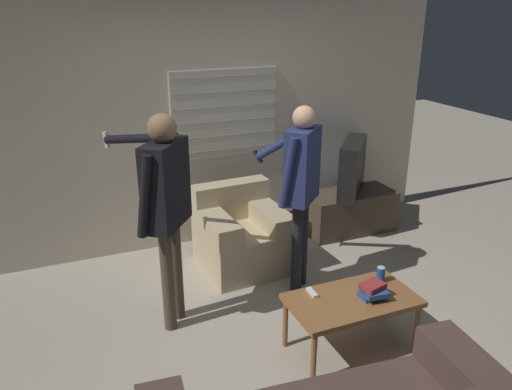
{
  "coord_description": "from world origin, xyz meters",
  "views": [
    {
      "loc": [
        -1.56,
        -2.89,
        2.47
      ],
      "look_at": [
        -0.09,
        0.64,
        1.0
      ],
      "focal_mm": 35.0,
      "sensor_mm": 36.0,
      "label": 1
    }
  ],
  "objects_px": {
    "armchair_beige": "(241,235)",
    "book_stack": "(373,291)",
    "floor_fan": "(290,229)",
    "coffee_table": "(352,303)",
    "person_right_standing": "(301,178)",
    "person_left_standing": "(165,196)",
    "spare_remote": "(312,293)",
    "soda_can": "(381,275)",
    "tv": "(352,167)"
  },
  "relations": [
    {
      "from": "armchair_beige",
      "to": "book_stack",
      "type": "height_order",
      "value": "armchair_beige"
    },
    {
      "from": "floor_fan",
      "to": "book_stack",
      "type": "bearing_deg",
      "value": -97.33
    },
    {
      "from": "coffee_table",
      "to": "floor_fan",
      "type": "relative_size",
      "value": 2.45
    },
    {
      "from": "armchair_beige",
      "to": "person_right_standing",
      "type": "height_order",
      "value": "person_right_standing"
    },
    {
      "from": "armchair_beige",
      "to": "person_left_standing",
      "type": "relative_size",
      "value": 0.48
    },
    {
      "from": "person_right_standing",
      "to": "book_stack",
      "type": "height_order",
      "value": "person_right_standing"
    },
    {
      "from": "book_stack",
      "to": "floor_fan",
      "type": "height_order",
      "value": "book_stack"
    },
    {
      "from": "armchair_beige",
      "to": "spare_remote",
      "type": "bearing_deg",
      "value": 88.42
    },
    {
      "from": "floor_fan",
      "to": "person_left_standing",
      "type": "bearing_deg",
      "value": -148.86
    },
    {
      "from": "armchair_beige",
      "to": "floor_fan",
      "type": "height_order",
      "value": "armchair_beige"
    },
    {
      "from": "armchair_beige",
      "to": "floor_fan",
      "type": "relative_size",
      "value": 2.16
    },
    {
      "from": "armchair_beige",
      "to": "coffee_table",
      "type": "height_order",
      "value": "armchair_beige"
    },
    {
      "from": "coffee_table",
      "to": "armchair_beige",
      "type": "bearing_deg",
      "value": 100.22
    },
    {
      "from": "soda_can",
      "to": "book_stack",
      "type": "bearing_deg",
      "value": -138.02
    },
    {
      "from": "armchair_beige",
      "to": "tv",
      "type": "bearing_deg",
      "value": -171.98
    },
    {
      "from": "person_left_standing",
      "to": "person_right_standing",
      "type": "xyz_separation_m",
      "value": [
        1.2,
        0.11,
        -0.05
      ]
    },
    {
      "from": "person_left_standing",
      "to": "floor_fan",
      "type": "xyz_separation_m",
      "value": [
        1.52,
        0.92,
        -0.94
      ]
    },
    {
      "from": "tv",
      "to": "floor_fan",
      "type": "height_order",
      "value": "tv"
    },
    {
      "from": "person_left_standing",
      "to": "book_stack",
      "type": "height_order",
      "value": "person_left_standing"
    },
    {
      "from": "book_stack",
      "to": "soda_can",
      "type": "relative_size",
      "value": 1.62
    },
    {
      "from": "armchair_beige",
      "to": "spare_remote",
      "type": "height_order",
      "value": "armchair_beige"
    },
    {
      "from": "floor_fan",
      "to": "coffee_table",
      "type": "bearing_deg",
      "value": -101.81
    },
    {
      "from": "person_left_standing",
      "to": "book_stack",
      "type": "xyz_separation_m",
      "value": [
        1.29,
        -0.91,
        -0.61
      ]
    },
    {
      "from": "armchair_beige",
      "to": "person_right_standing",
      "type": "xyz_separation_m",
      "value": [
        0.33,
        -0.6,
        0.75
      ]
    },
    {
      "from": "coffee_table",
      "to": "soda_can",
      "type": "relative_size",
      "value": 7.53
    },
    {
      "from": "coffee_table",
      "to": "book_stack",
      "type": "relative_size",
      "value": 4.65
    },
    {
      "from": "spare_remote",
      "to": "floor_fan",
      "type": "distance_m",
      "value": 1.76
    },
    {
      "from": "person_right_standing",
      "to": "spare_remote",
      "type": "distance_m",
      "value": 1.05
    },
    {
      "from": "person_left_standing",
      "to": "floor_fan",
      "type": "distance_m",
      "value": 2.01
    },
    {
      "from": "armchair_beige",
      "to": "tv",
      "type": "distance_m",
      "value": 1.53
    },
    {
      "from": "book_stack",
      "to": "spare_remote",
      "type": "distance_m",
      "value": 0.44
    },
    {
      "from": "coffee_table",
      "to": "soda_can",
      "type": "height_order",
      "value": "soda_can"
    },
    {
      "from": "tv",
      "to": "person_left_standing",
      "type": "relative_size",
      "value": 0.41
    },
    {
      "from": "tv",
      "to": "person_left_standing",
      "type": "height_order",
      "value": "person_left_standing"
    },
    {
      "from": "soda_can",
      "to": "floor_fan",
      "type": "distance_m",
      "value": 1.7
    },
    {
      "from": "floor_fan",
      "to": "soda_can",
      "type": "bearing_deg",
      "value": -91.68
    },
    {
      "from": "tv",
      "to": "floor_fan",
      "type": "xyz_separation_m",
      "value": [
        -0.78,
        -0.06,
        -0.59
      ]
    },
    {
      "from": "coffee_table",
      "to": "tv",
      "type": "distance_m",
      "value": 2.2
    },
    {
      "from": "book_stack",
      "to": "floor_fan",
      "type": "xyz_separation_m",
      "value": [
        0.24,
        1.83,
        -0.33
      ]
    },
    {
      "from": "armchair_beige",
      "to": "person_right_standing",
      "type": "bearing_deg",
      "value": 116.22
    },
    {
      "from": "armchair_beige",
      "to": "coffee_table",
      "type": "relative_size",
      "value": 0.88
    },
    {
      "from": "book_stack",
      "to": "coffee_table",
      "type": "bearing_deg",
      "value": 158.69
    },
    {
      "from": "armchair_beige",
      "to": "coffee_table",
      "type": "bearing_deg",
      "value": 97.32
    },
    {
      "from": "person_left_standing",
      "to": "soda_can",
      "type": "distance_m",
      "value": 1.76
    },
    {
      "from": "coffee_table",
      "to": "person_right_standing",
      "type": "relative_size",
      "value": 0.56
    },
    {
      "from": "armchair_beige",
      "to": "tv",
      "type": "relative_size",
      "value": 1.17
    },
    {
      "from": "coffee_table",
      "to": "book_stack",
      "type": "bearing_deg",
      "value": -21.31
    },
    {
      "from": "floor_fan",
      "to": "armchair_beige",
      "type": "bearing_deg",
      "value": -161.46
    },
    {
      "from": "coffee_table",
      "to": "person_right_standing",
      "type": "xyz_separation_m",
      "value": [
        0.05,
        0.97,
        0.67
      ]
    },
    {
      "from": "tv",
      "to": "book_stack",
      "type": "relative_size",
      "value": 3.51
    }
  ]
}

